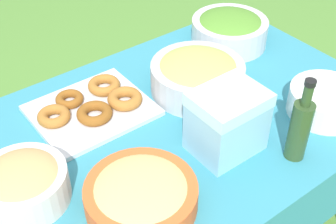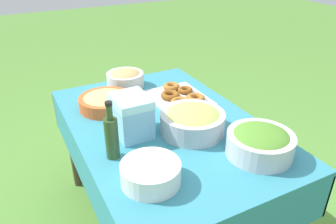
{
  "view_description": "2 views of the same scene",
  "coord_description": "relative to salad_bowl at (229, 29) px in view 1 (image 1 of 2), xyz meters",
  "views": [
    {
      "loc": [
        0.71,
        0.86,
        1.63
      ],
      "look_at": [
        0.04,
        -0.02,
        0.72
      ],
      "focal_mm": 50.0,
      "sensor_mm": 36.0,
      "label": 1
    },
    {
      "loc": [
        -1.27,
        0.64,
        1.52
      ],
      "look_at": [
        0.06,
        -0.05,
        0.72
      ],
      "focal_mm": 35.0,
      "sensor_mm": 36.0,
      "label": 2
    }
  ],
  "objects": [
    {
      "name": "picnic_table",
      "position": [
        0.42,
        0.24,
        -0.16
      ],
      "size": [
        1.32,
        0.88,
        0.7
      ],
      "color": "teal",
      "rests_on": "ground_plane"
    },
    {
      "name": "salad_bowl",
      "position": [
        0.0,
        0.0,
        0.0
      ],
      "size": [
        0.29,
        0.29,
        0.12
      ],
      "color": "silver",
      "rests_on": "picnic_table"
    },
    {
      "name": "pasta_bowl",
      "position": [
        0.72,
        0.45,
        -0.02
      ],
      "size": [
        0.29,
        0.29,
        0.09
      ],
      "color": "#E05B28",
      "rests_on": "picnic_table"
    },
    {
      "name": "donut_platter",
      "position": [
        0.62,
        0.05,
        -0.04
      ],
      "size": [
        0.37,
        0.3,
        0.05
      ],
      "color": "silver",
      "rests_on": "picnic_table"
    },
    {
      "name": "plate_stack",
      "position": [
        0.05,
        0.49,
        -0.02
      ],
      "size": [
        0.23,
        0.23,
        0.08
      ],
      "color": "white",
      "rests_on": "picnic_table"
    },
    {
      "name": "olive_oil_bottle",
      "position": [
        0.27,
        0.56,
        0.04
      ],
      "size": [
        0.06,
        0.06,
        0.26
      ],
      "color": "#2D4723",
      "rests_on": "picnic_table"
    },
    {
      "name": "bread_bowl",
      "position": [
        0.94,
        0.25,
        -0.0
      ],
      "size": [
        0.23,
        0.23,
        0.11
      ],
      "color": "silver",
      "rests_on": "picnic_table"
    },
    {
      "name": "fruit_bowl",
      "position": [
        0.29,
        0.16,
        0.0
      ],
      "size": [
        0.31,
        0.31,
        0.12
      ],
      "color": "#B2B7BC",
      "rests_on": "picnic_table"
    },
    {
      "name": "cooler_box",
      "position": [
        0.41,
        0.42,
        0.04
      ],
      "size": [
        0.19,
        0.16,
        0.19
      ],
      "color": "#8CC6E5",
      "rests_on": "picnic_table"
    }
  ]
}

